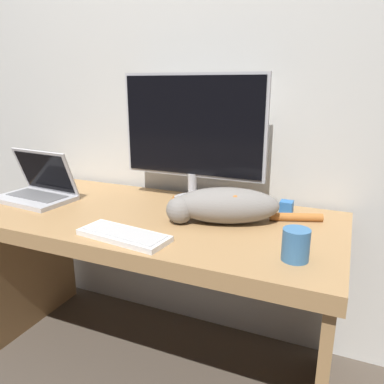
% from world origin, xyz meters
% --- Properties ---
extents(wall_back, '(6.40, 0.06, 2.60)m').
position_xyz_m(wall_back, '(0.00, 0.76, 1.30)').
color(wall_back, silver).
rests_on(wall_back, ground_plane).
extents(desk, '(1.54, 0.70, 0.72)m').
position_xyz_m(desk, '(0.00, 0.35, 0.58)').
color(desk, '#A37A4C').
rests_on(desk, ground_plane).
extents(monitor, '(0.65, 0.17, 0.56)m').
position_xyz_m(monitor, '(0.10, 0.58, 1.04)').
color(monitor, '#B2B2B7').
rests_on(monitor, desk).
extents(laptop, '(0.36, 0.25, 0.23)m').
position_xyz_m(laptop, '(-0.57, 0.33, 0.77)').
color(laptop, '#B7B7BC').
rests_on(laptop, desk).
extents(external_keyboard, '(0.34, 0.16, 0.02)m').
position_xyz_m(external_keyboard, '(0.05, 0.10, 0.73)').
color(external_keyboard, white).
rests_on(external_keyboard, desk).
extents(cat, '(0.56, 0.31, 0.14)m').
position_xyz_m(cat, '(0.31, 0.39, 0.79)').
color(cat, gray).
rests_on(cat, desk).
extents(coffee_mug, '(0.08, 0.08, 0.10)m').
position_xyz_m(coffee_mug, '(0.61, 0.16, 0.77)').
color(coffee_mug, teal).
rests_on(coffee_mug, desk).
extents(small_toy, '(0.05, 0.05, 0.05)m').
position_xyz_m(small_toy, '(0.52, 0.59, 0.75)').
color(small_toy, '#2D6BB7').
rests_on(small_toy, desk).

